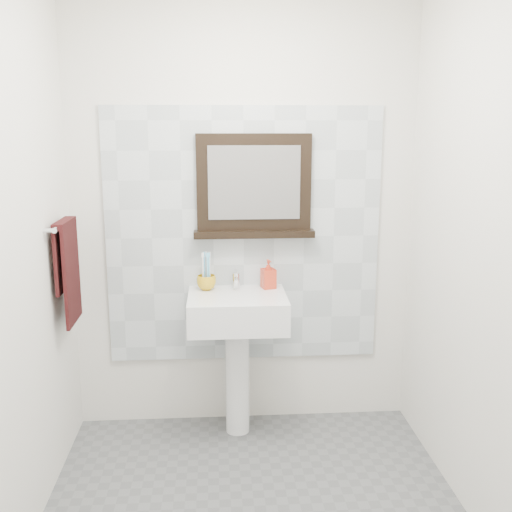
{
  "coord_description": "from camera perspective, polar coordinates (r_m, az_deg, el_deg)",
  "views": [
    {
      "loc": [
        -0.17,
        -2.36,
        1.79
      ],
      "look_at": [
        0.03,
        0.55,
        1.15
      ],
      "focal_mm": 42.0,
      "sensor_mm": 36.0,
      "label": 1
    }
  ],
  "objects": [
    {
      "name": "back_wall",
      "position": [
        3.51,
        -1.2,
        3.5
      ],
      "size": [
        2.0,
        0.01,
        2.5
      ],
      "primitive_type": "cube",
      "color": "silver",
      "rests_on": "ground"
    },
    {
      "name": "front_wall",
      "position": [
        1.38,
        3.43,
        -10.54
      ],
      "size": [
        2.0,
        0.01,
        2.5
      ],
      "primitive_type": "cube",
      "color": "silver",
      "rests_on": "ground"
    },
    {
      "name": "left_wall",
      "position": [
        2.56,
        -22.83,
        -0.77
      ],
      "size": [
        0.01,
        2.2,
        2.5
      ],
      "primitive_type": "cube",
      "color": "silver",
      "rests_on": "ground"
    },
    {
      "name": "right_wall",
      "position": [
        2.69,
        21.86,
        -0.1
      ],
      "size": [
        0.01,
        2.2,
        2.5
      ],
      "primitive_type": "cube",
      "color": "silver",
      "rests_on": "ground"
    },
    {
      "name": "splashback",
      "position": [
        3.51,
        -1.18,
        1.85
      ],
      "size": [
        1.6,
        0.02,
        1.5
      ],
      "primitive_type": "cube",
      "color": "silver",
      "rests_on": "back_wall"
    },
    {
      "name": "pedestal_sink",
      "position": [
        3.42,
        -1.79,
        -6.64
      ],
      "size": [
        0.55,
        0.44,
        0.96
      ],
      "color": "white",
      "rests_on": "ground"
    },
    {
      "name": "toothbrush_cup",
      "position": [
        3.46,
        -4.75,
        -2.53
      ],
      "size": [
        0.12,
        0.12,
        0.09
      ],
      "primitive_type": "imported",
      "rotation": [
        0.0,
        0.0,
        0.06
      ],
      "color": "gold",
      "rests_on": "pedestal_sink"
    },
    {
      "name": "toothbrushes",
      "position": [
        3.44,
        -4.73,
        -1.24
      ],
      "size": [
        0.05,
        0.04,
        0.21
      ],
      "color": "white",
      "rests_on": "toothbrush_cup"
    },
    {
      "name": "soap_dispenser",
      "position": [
        3.48,
        1.19,
        -1.73
      ],
      "size": [
        0.09,
        0.1,
        0.17
      ],
      "primitive_type": "imported",
      "rotation": [
        0.0,
        0.0,
        0.27
      ],
      "color": "red",
      "rests_on": "pedestal_sink"
    },
    {
      "name": "framed_mirror",
      "position": [
        3.45,
        -0.2,
        6.47
      ],
      "size": [
        0.7,
        0.11,
        0.59
      ],
      "color": "black",
      "rests_on": "back_wall"
    },
    {
      "name": "towel_bar",
      "position": [
        3.25,
        -17.87,
        2.91
      ],
      "size": [
        0.07,
        0.4,
        0.03
      ],
      "color": "silver",
      "rests_on": "left_wall"
    },
    {
      "name": "hand_towel",
      "position": [
        3.28,
        -17.51,
        -0.71
      ],
      "size": [
        0.06,
        0.3,
        0.55
      ],
      "color": "black",
      "rests_on": "towel_bar"
    }
  ]
}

